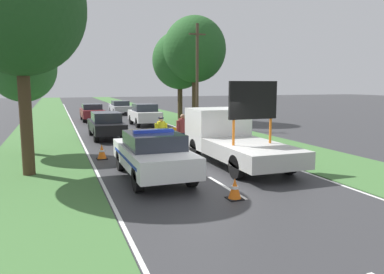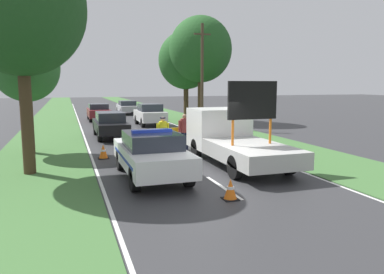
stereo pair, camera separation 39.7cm
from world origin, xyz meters
name	(u,v)px [view 2 (the right image)]	position (x,y,z in m)	size (l,w,h in m)	color
ground_plane	(209,178)	(0.00, 0.00, 0.00)	(160.00, 160.00, 0.00)	#333335
lane_markings	(128,125)	(0.00, 17.07, 0.00)	(7.04, 67.04, 0.01)	silver
grass_verge_left	(53,124)	(-5.48, 20.00, 0.01)	(3.83, 120.00, 0.03)	#427038
grass_verge_right	(185,119)	(5.48, 20.00, 0.01)	(3.83, 120.00, 0.03)	#427038
police_car	(151,154)	(-1.78, 0.73, 0.81)	(1.89, 4.83, 1.64)	white
work_truck	(231,137)	(1.78, 2.19, 1.02)	(2.28, 6.08, 3.21)	white
road_barrier	(160,132)	(-0.27, 5.77, 0.86)	(2.84, 0.08, 1.04)	black
police_officer	(163,131)	(-0.29, 5.07, 0.97)	(0.59, 0.37, 1.64)	#191E38
pedestrian_civilian	(185,129)	(0.83, 5.36, 1.01)	(0.62, 0.39, 1.72)	#191E38
traffic_cone_near_police	(143,148)	(-1.34, 4.55, 0.34)	(0.50, 0.50, 0.68)	black
traffic_cone_centre_front	(230,189)	(-0.28, -2.31, 0.28)	(0.41, 0.41, 0.57)	black
traffic_cone_near_truck	(103,151)	(-3.01, 4.53, 0.30)	(0.44, 0.44, 0.61)	black
queued_car_sedan_black	(110,124)	(-2.02, 10.75, 0.79)	(1.70, 4.70, 1.50)	black
queued_car_van_white	(150,114)	(1.55, 16.40, 0.84)	(1.81, 3.94, 1.63)	silver
queued_car_wagon_maroon	(99,112)	(-1.81, 21.52, 0.76)	(1.74, 4.28, 1.44)	maroon
queued_car_sedan_silver	(127,107)	(1.59, 27.71, 0.73)	(1.80, 4.13, 1.39)	#B2B2B7
roadside_tree_near_left	(200,50)	(6.10, 17.82, 5.86)	(5.07, 5.07, 8.55)	#42301E
roadside_tree_near_right	(26,68)	(-5.99, 6.78, 3.79)	(2.87, 2.87, 5.33)	#42301E
roadside_tree_mid_left	(186,60)	(5.49, 19.80, 5.10)	(4.71, 4.71, 7.59)	#42301E
roadside_tree_mid_right	(20,8)	(-5.69, 2.54, 5.57)	(4.27, 4.27, 7.84)	#42301E
utility_pole	(202,75)	(4.64, 13.41, 3.72)	(1.20, 0.20, 7.20)	#473828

